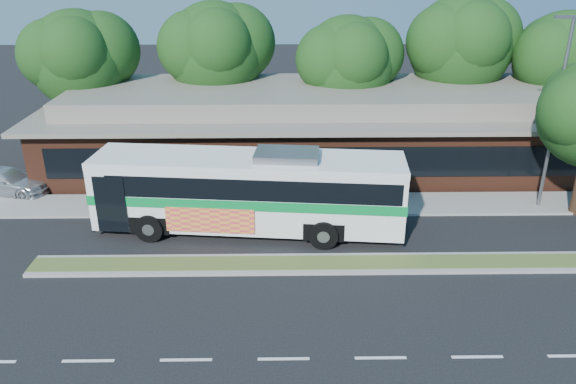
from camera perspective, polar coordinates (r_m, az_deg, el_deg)
name	(u,v)px	position (r m, az deg, el deg)	size (l,w,h in m)	color
ground	(359,273)	(22.32, 7.25, -8.17)	(120.00, 120.00, 0.00)	black
median_strip	(357,264)	(22.79, 7.06, -7.23)	(26.00, 1.10, 0.15)	#4A5C27
sidewalk	(342,204)	(27.91, 5.53, -1.25)	(44.00, 2.60, 0.12)	gray
parking_lot	(9,180)	(34.48, -26.47, 1.07)	(14.00, 12.00, 0.01)	black
plaza_building	(332,126)	(33.35, 4.48, 6.68)	(33.20, 11.20, 4.45)	#52281A
lamp_post	(556,110)	(28.67, 25.54, 7.51)	(0.93, 0.18, 9.07)	slate
tree_bg_a	(86,56)	(36.34, -19.84, 12.84)	(6.47, 5.80, 8.63)	black
tree_bg_b	(222,49)	(35.59, -6.71, 14.27)	(6.69, 6.00, 9.00)	black
tree_bg_c	(354,60)	(34.81, 6.70, 13.15)	(6.24, 5.60, 8.26)	black
tree_bg_d	(467,43)	(37.22, 17.72, 14.18)	(6.91, 6.20, 9.37)	black
tree_bg_e	(569,57)	(38.68, 26.67, 12.14)	(6.47, 5.80, 8.50)	black
transit_bus	(250,187)	(24.57, -3.88, 0.54)	(13.72, 4.28, 3.79)	white
sedan	(6,181)	(32.46, -26.71, 0.99)	(1.85, 4.55, 1.32)	silver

